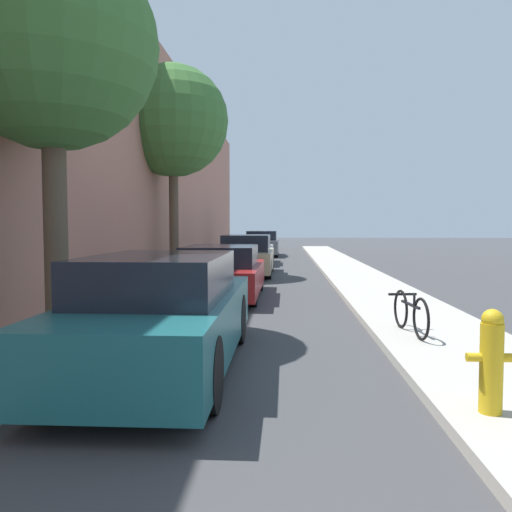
{
  "coord_description": "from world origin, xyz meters",
  "views": [
    {
      "loc": [
        0.56,
        1.3,
        1.73
      ],
      "look_at": [
        -0.06,
        12.04,
        1.09
      ],
      "focal_mm": 35.88,
      "sensor_mm": 36.0,
      "label": 1
    }
  ],
  "objects_px": {
    "parked_car_teal": "(163,314)",
    "parked_car_white": "(252,250)",
    "parked_car_champagne": "(247,256)",
    "parked_car_red": "(222,273)",
    "parked_car_grey": "(262,244)",
    "street_tree_far": "(173,122)",
    "bicycle": "(410,313)",
    "street_tree_near": "(51,45)",
    "fire_hydrant": "(491,360)"
  },
  "relations": [
    {
      "from": "parked_car_red",
      "to": "fire_hydrant",
      "type": "bearing_deg",
      "value": -66.91
    },
    {
      "from": "parked_car_red",
      "to": "parked_car_grey",
      "type": "xyz_separation_m",
      "value": [
        0.19,
        17.14,
        0.08
      ]
    },
    {
      "from": "parked_car_red",
      "to": "bicycle",
      "type": "xyz_separation_m",
      "value": [
        3.39,
        -4.49,
        -0.17
      ]
    },
    {
      "from": "parked_car_grey",
      "to": "street_tree_far",
      "type": "height_order",
      "value": "street_tree_far"
    },
    {
      "from": "parked_car_teal",
      "to": "street_tree_far",
      "type": "height_order",
      "value": "street_tree_far"
    },
    {
      "from": "parked_car_teal",
      "to": "parked_car_white",
      "type": "relative_size",
      "value": 1.02
    },
    {
      "from": "parked_car_grey",
      "to": "fire_hydrant",
      "type": "bearing_deg",
      "value": -82.88
    },
    {
      "from": "fire_hydrant",
      "to": "street_tree_near",
      "type": "bearing_deg",
      "value": 148.36
    },
    {
      "from": "parked_car_champagne",
      "to": "fire_hydrant",
      "type": "distance_m",
      "value": 13.89
    },
    {
      "from": "parked_car_red",
      "to": "parked_car_champagne",
      "type": "distance_m",
      "value": 5.8
    },
    {
      "from": "parked_car_teal",
      "to": "street_tree_far",
      "type": "relative_size",
      "value": 0.65
    },
    {
      "from": "parked_car_champagne",
      "to": "street_tree_near",
      "type": "xyz_separation_m",
      "value": [
        -2.19,
        -10.26,
        3.79
      ]
    },
    {
      "from": "fire_hydrant",
      "to": "bicycle",
      "type": "xyz_separation_m",
      "value": [
        0.09,
        3.25,
        -0.15
      ]
    },
    {
      "from": "parked_car_champagne",
      "to": "fire_hydrant",
      "type": "bearing_deg",
      "value": -77.02
    },
    {
      "from": "parked_car_champagne",
      "to": "street_tree_far",
      "type": "xyz_separation_m",
      "value": [
        -2.44,
        -0.75,
        4.56
      ]
    },
    {
      "from": "parked_car_teal",
      "to": "street_tree_near",
      "type": "relative_size",
      "value": 0.76
    },
    {
      "from": "parked_car_grey",
      "to": "street_tree_near",
      "type": "height_order",
      "value": "street_tree_near"
    },
    {
      "from": "parked_car_white",
      "to": "parked_car_grey",
      "type": "height_order",
      "value": "parked_car_grey"
    },
    {
      "from": "street_tree_near",
      "to": "fire_hydrant",
      "type": "distance_m",
      "value": 7.34
    },
    {
      "from": "parked_car_champagne",
      "to": "bicycle",
      "type": "height_order",
      "value": "parked_car_champagne"
    },
    {
      "from": "street_tree_near",
      "to": "fire_hydrant",
      "type": "relative_size",
      "value": 6.64
    },
    {
      "from": "parked_car_white",
      "to": "parked_car_red",
      "type": "bearing_deg",
      "value": -90.06
    },
    {
      "from": "parked_car_grey",
      "to": "street_tree_far",
      "type": "distance_m",
      "value": 13.15
    },
    {
      "from": "parked_car_grey",
      "to": "street_tree_far",
      "type": "bearing_deg",
      "value": -101.45
    },
    {
      "from": "parked_car_red",
      "to": "parked_car_white",
      "type": "xyz_separation_m",
      "value": [
        0.01,
        11.03,
        0.02
      ]
    },
    {
      "from": "street_tree_far",
      "to": "bicycle",
      "type": "height_order",
      "value": "street_tree_far"
    },
    {
      "from": "bicycle",
      "to": "parked_car_teal",
      "type": "bearing_deg",
      "value": -158.56
    },
    {
      "from": "parked_car_champagne",
      "to": "parked_car_grey",
      "type": "height_order",
      "value": "parked_car_grey"
    },
    {
      "from": "street_tree_near",
      "to": "fire_hydrant",
      "type": "height_order",
      "value": "street_tree_near"
    },
    {
      "from": "parked_car_white",
      "to": "parked_car_grey",
      "type": "relative_size",
      "value": 0.97
    },
    {
      "from": "parked_car_grey",
      "to": "fire_hydrant",
      "type": "height_order",
      "value": "parked_car_grey"
    },
    {
      "from": "parked_car_white",
      "to": "fire_hydrant",
      "type": "distance_m",
      "value": 19.05
    },
    {
      "from": "parked_car_teal",
      "to": "parked_car_grey",
      "type": "relative_size",
      "value": 0.99
    },
    {
      "from": "parked_car_champagne",
      "to": "parked_car_white",
      "type": "height_order",
      "value": "parked_car_champagne"
    },
    {
      "from": "parked_car_white",
      "to": "street_tree_far",
      "type": "relative_size",
      "value": 0.64
    },
    {
      "from": "parked_car_teal",
      "to": "parked_car_champagne",
      "type": "height_order",
      "value": "parked_car_champagne"
    },
    {
      "from": "parked_car_red",
      "to": "parked_car_champagne",
      "type": "bearing_deg",
      "value": 88.22
    },
    {
      "from": "parked_car_champagne",
      "to": "parked_car_red",
      "type": "bearing_deg",
      "value": -91.78
    },
    {
      "from": "parked_car_grey",
      "to": "bicycle",
      "type": "height_order",
      "value": "parked_car_grey"
    },
    {
      "from": "parked_car_teal",
      "to": "fire_hydrant",
      "type": "xyz_separation_m",
      "value": [
        3.22,
        -1.55,
        -0.09
      ]
    },
    {
      "from": "bicycle",
      "to": "parked_car_champagne",
      "type": "bearing_deg",
      "value": 101.64
    },
    {
      "from": "parked_car_champagne",
      "to": "bicycle",
      "type": "bearing_deg",
      "value": -72.65
    },
    {
      "from": "parked_car_grey",
      "to": "parked_car_champagne",
      "type": "bearing_deg",
      "value": -90.06
    },
    {
      "from": "parked_car_grey",
      "to": "street_tree_far",
      "type": "xyz_separation_m",
      "value": [
        -2.45,
        -12.1,
        4.54
      ]
    },
    {
      "from": "parked_car_champagne",
      "to": "parked_car_white",
      "type": "distance_m",
      "value": 5.24
    },
    {
      "from": "parked_car_grey",
      "to": "street_tree_near",
      "type": "bearing_deg",
      "value": -95.81
    },
    {
      "from": "parked_car_white",
      "to": "parked_car_grey",
      "type": "distance_m",
      "value": 6.11
    },
    {
      "from": "street_tree_near",
      "to": "bicycle",
      "type": "xyz_separation_m",
      "value": [
        5.4,
        -0.02,
        -4.02
      ]
    },
    {
      "from": "street_tree_near",
      "to": "street_tree_far",
      "type": "distance_m",
      "value": 9.55
    },
    {
      "from": "parked_car_red",
      "to": "street_tree_far",
      "type": "bearing_deg",
      "value": 114.12
    }
  ]
}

